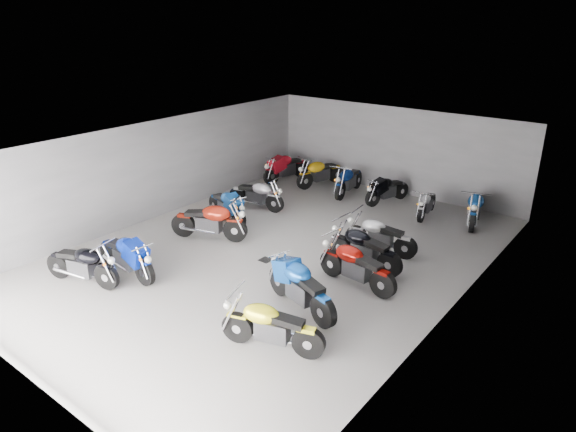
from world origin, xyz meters
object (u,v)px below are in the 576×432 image
object	(u,v)px
drain_grate	(266,260)
motorcycle_left_f	(257,195)
motorcycle_left_b	(126,256)
motorcycle_right_d	(356,266)
motorcycle_back_b	(320,173)
motorcycle_back_c	(348,180)
motorcycle_back_f	(475,207)
motorcycle_right_e	(364,248)
motorcycle_back_d	(387,190)
motorcycle_back_a	(286,168)
motorcycle_right_f	(380,236)
motorcycle_left_a	(82,264)
motorcycle_left_e	(227,206)
motorcycle_left_d	(210,221)
motorcycle_right_b	(271,326)
motorcycle_back_e	(427,204)
motorcycle_right_c	(300,287)

from	to	relation	value
drain_grate	motorcycle_left_f	xyz separation A→B (m)	(-2.82, 2.89, 0.51)
motorcycle_left_b	motorcycle_right_d	xyz separation A→B (m)	(4.94, 3.14, -0.01)
motorcycle_right_d	motorcycle_back_b	bearing A→B (deg)	47.12
motorcycle_back_c	motorcycle_back_f	xyz separation A→B (m)	(4.74, 0.05, 0.02)
motorcycle_right_e	motorcycle_back_c	size ratio (longest dim) A/B	1.00
motorcycle_left_b	motorcycle_right_e	bearing A→B (deg)	135.58
motorcycle_left_f	motorcycle_back_c	world-z (taller)	motorcycle_back_c
motorcycle_back_c	motorcycle_back_d	distance (m)	1.58
motorcycle_back_a	motorcycle_right_f	bearing A→B (deg)	161.06
motorcycle_left_f	motorcycle_back_c	bearing A→B (deg)	143.49
motorcycle_left_a	motorcycle_back_a	xyz separation A→B (m)	(-1.24, 9.84, 0.02)
motorcycle_back_b	motorcycle_back_c	xyz separation A→B (m)	(1.41, -0.19, 0.00)
motorcycle_back_a	motorcycle_back_d	world-z (taller)	motorcycle_back_a
drain_grate	motorcycle_left_e	bearing A→B (deg)	153.03
motorcycle_left_d	motorcycle_back_d	distance (m)	6.68
motorcycle_left_f	motorcycle_right_b	distance (m)	8.07
motorcycle_left_b	motorcycle_right_b	xyz separation A→B (m)	(4.95, -0.16, -0.02)
drain_grate	motorcycle_back_d	xyz separation A→B (m)	(0.45, 6.20, 0.48)
motorcycle_left_e	motorcycle_back_b	xyz separation A→B (m)	(0.31, 4.90, 0.02)
motorcycle_left_b	motorcycle_right_b	size ratio (longest dim) A/B	1.07
motorcycle_right_b	motorcycle_right_d	size ratio (longest dim) A/B	0.95
motorcycle_left_a	motorcycle_back_e	bearing A→B (deg)	138.21
motorcycle_right_d	motorcycle_right_e	size ratio (longest dim) A/B	1.00
motorcycle_back_c	motorcycle_back_f	bearing A→B (deg)	172.02
drain_grate	motorcycle_back_c	bearing A→B (deg)	100.37
motorcycle_left_b	motorcycle_right_e	world-z (taller)	motorcycle_left_b
motorcycle_back_e	motorcycle_right_c	bearing A→B (deg)	82.23
motorcycle_left_d	motorcycle_back_e	size ratio (longest dim) A/B	1.21
motorcycle_left_e	motorcycle_back_c	size ratio (longest dim) A/B	0.94
motorcycle_left_e	motorcycle_right_f	bearing A→B (deg)	116.39
motorcycle_right_d	motorcycle_back_e	distance (m)	5.57
motorcycle_left_a	motorcycle_back_c	world-z (taller)	motorcycle_back_c
motorcycle_left_a	motorcycle_right_b	bearing A→B (deg)	83.28
motorcycle_left_a	drain_grate	bearing A→B (deg)	129.05
motorcycle_right_d	motorcycle_back_b	distance (m)	8.00
motorcycle_left_e	motorcycle_back_d	xyz separation A→B (m)	(3.29, 4.75, -0.03)
drain_grate	motorcycle_right_c	xyz separation A→B (m)	(2.24, -1.44, 0.57)
motorcycle_right_e	motorcycle_back_a	world-z (taller)	motorcycle_back_a
drain_grate	motorcycle_back_c	size ratio (longest dim) A/B	0.14
motorcycle_right_f	motorcycle_back_b	xyz separation A→B (m)	(-4.77, 3.97, 0.03)
motorcycle_back_e	motorcycle_back_f	xyz separation A→B (m)	(1.48, 0.37, 0.12)
motorcycle_right_e	motorcycle_back_e	bearing A→B (deg)	6.92
drain_grate	motorcycle_left_b	bearing A→B (deg)	-128.39
drain_grate	motorcycle_left_e	world-z (taller)	motorcycle_left_e
motorcycle_right_b	motorcycle_back_a	world-z (taller)	motorcycle_back_a
motorcycle_right_b	motorcycle_back_e	xyz separation A→B (m)	(-0.56, 8.84, -0.09)
motorcycle_back_e	motorcycle_back_c	bearing A→B (deg)	-14.36
drain_grate	motorcycle_back_b	bearing A→B (deg)	111.81
drain_grate	motorcycle_left_d	bearing A→B (deg)	177.83
motorcycle_back_d	motorcycle_back_a	bearing A→B (deg)	19.11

